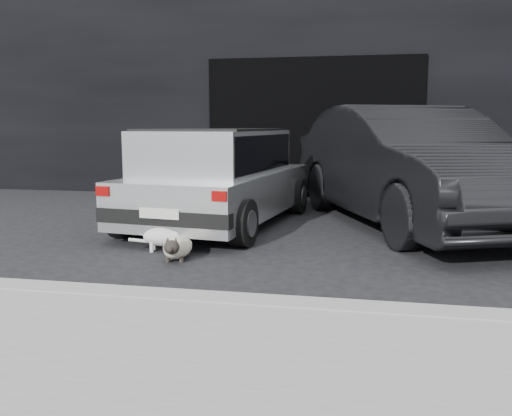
% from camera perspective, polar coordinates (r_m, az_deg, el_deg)
% --- Properties ---
extents(ground, '(80.00, 80.00, 0.00)m').
position_cam_1_polar(ground, '(6.69, -5.88, -2.99)').
color(ground, black).
rests_on(ground, ground).
extents(building_facade, '(34.00, 4.00, 5.00)m').
position_cam_1_polar(building_facade, '(12.35, 7.01, 13.96)').
color(building_facade, black).
rests_on(building_facade, ground).
extents(garage_opening, '(4.00, 0.10, 2.60)m').
position_cam_1_polar(garage_opening, '(10.29, 6.04, 8.36)').
color(garage_opening, black).
rests_on(garage_opening, ground).
extents(curb, '(18.00, 0.25, 0.12)m').
position_cam_1_polar(curb, '(3.99, -3.06, -10.14)').
color(curb, gray).
rests_on(curb, ground).
extents(sidewalk, '(18.00, 2.20, 0.11)m').
position_cam_1_polar(sidewalk, '(2.93, -9.12, -17.55)').
color(sidewalk, gray).
rests_on(sidewalk, ground).
extents(silver_hatchback, '(2.10, 3.72, 1.31)m').
position_cam_1_polar(silver_hatchback, '(7.34, -3.94, 3.70)').
color(silver_hatchback, silver).
rests_on(silver_hatchback, ground).
extents(second_car, '(3.45, 5.21, 1.62)m').
position_cam_1_polar(second_car, '(7.60, 15.77, 4.30)').
color(second_car, black).
rests_on(second_car, ground).
extents(cat_siamese, '(0.34, 0.81, 0.28)m').
position_cam_1_polar(cat_siamese, '(5.54, -8.33, -4.12)').
color(cat_siamese, beige).
rests_on(cat_siamese, ground).
extents(cat_white, '(0.72, 0.34, 0.35)m').
position_cam_1_polar(cat_white, '(5.94, -9.13, -2.89)').
color(cat_white, silver).
rests_on(cat_white, ground).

